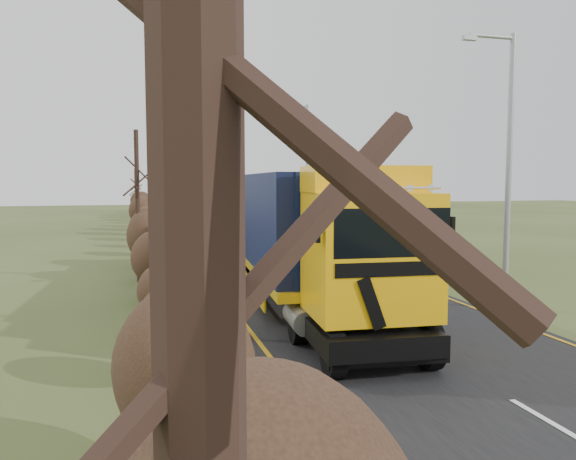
# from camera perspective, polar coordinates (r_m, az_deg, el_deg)

# --- Properties ---
(ground) EXTENTS (160.00, 160.00, 0.00)m
(ground) POSITION_cam_1_polar(r_m,az_deg,el_deg) (20.57, 3.78, -6.34)
(ground) COLOR #36431C
(ground) RESTS_ON ground
(road) EXTENTS (8.00, 120.00, 0.02)m
(road) POSITION_cam_1_polar(r_m,az_deg,el_deg) (30.06, -2.47, -2.71)
(road) COLOR black
(road) RESTS_ON ground
(layby) EXTENTS (6.00, 18.00, 0.02)m
(layby) POSITION_cam_1_polar(r_m,az_deg,el_deg) (41.39, 3.23, -0.59)
(layby) COLOR #2D2A28
(layby) RESTS_ON ground
(lane_markings) EXTENTS (7.52, 116.00, 0.01)m
(lane_markings) POSITION_cam_1_polar(r_m,az_deg,el_deg) (29.77, -2.34, -2.75)
(lane_markings) COLOR #C58B12
(lane_markings) RESTS_ON road
(hedgerow) EXTENTS (2.24, 102.04, 6.05)m
(hedgerow) POSITION_cam_1_polar(r_m,az_deg,el_deg) (27.06, -13.95, -0.28)
(hedgerow) COLOR black
(hedgerow) RESTS_ON ground
(lorry) EXTENTS (3.52, 15.84, 4.37)m
(lorry) POSITION_cam_1_polar(r_m,az_deg,el_deg) (18.41, 0.30, 0.14)
(lorry) COLOR black
(lorry) RESTS_ON ground
(car_red_hatchback) EXTENTS (2.68, 4.09, 1.29)m
(car_red_hatchback) POSITION_cam_1_polar(r_m,az_deg,el_deg) (40.04, 1.30, 0.14)
(car_red_hatchback) COLOR maroon
(car_red_hatchback) RESTS_ON ground
(car_blue_sedan) EXTENTS (3.71, 4.11, 1.36)m
(car_blue_sedan) POSITION_cam_1_polar(r_m,az_deg,el_deg) (42.21, 4.65, 0.42)
(car_blue_sedan) COLOR #0A1439
(car_blue_sedan) RESTS_ON ground
(streetlight_near) EXTENTS (1.81, 0.18, 8.51)m
(streetlight_near) POSITION_cam_1_polar(r_m,az_deg,el_deg) (18.70, 21.30, 6.59)
(streetlight_near) COLOR #999B9E
(streetlight_near) RESTS_ON ground
(streetlight_mid) EXTENTS (2.05, 0.19, 9.65)m
(streetlight_mid) POSITION_cam_1_polar(r_m,az_deg,el_deg) (41.73, 1.79, 6.77)
(streetlight_mid) COLOR #999B9E
(streetlight_mid) RESTS_ON ground
(streetlight_far) EXTENTS (1.97, 0.19, 9.25)m
(streetlight_far) POSITION_cam_1_polar(r_m,az_deg,el_deg) (66.90, -5.69, 5.88)
(streetlight_far) COLOR #999B9E
(streetlight_far) RESTS_ON ground
(left_pole) EXTENTS (0.16, 0.16, 9.32)m
(left_pole) POSITION_cam_1_polar(r_m,az_deg,el_deg) (14.63, -9.84, 7.37)
(left_pole) COLOR #999B9E
(left_pole) RESTS_ON ground
(speed_sign) EXTENTS (0.70, 0.10, 2.53)m
(speed_sign) POSITION_cam_1_polar(r_m,az_deg,el_deg) (36.42, 2.51, 1.45)
(speed_sign) COLOR #999B9E
(speed_sign) RESTS_ON ground
(warning_board) EXTENTS (0.78, 0.11, 2.04)m
(warning_board) POSITION_cam_1_polar(r_m,az_deg,el_deg) (43.44, 1.22, 1.33)
(warning_board) COLOR #999B9E
(warning_board) RESTS_ON ground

